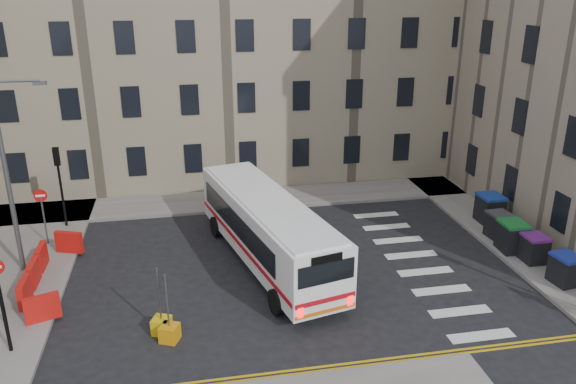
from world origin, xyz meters
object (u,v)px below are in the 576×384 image
object	(u,v)px
streetlamp	(7,177)
wheelie_bin_c	(512,236)
bus	(267,227)
wheelie_bin_a	(565,269)
bollard_yellow	(170,333)
wheelie_bin_b	(534,248)
wheelie_bin_d	(499,225)
wheelie_bin_e	(490,208)
bollard_chevron	(162,326)

from	to	relation	value
streetlamp	wheelie_bin_c	distance (m)	21.95
bus	wheelie_bin_c	bearing A→B (deg)	-19.07
wheelie_bin_a	bollard_yellow	distance (m)	15.84
wheelie_bin_b	wheelie_bin_d	world-z (taller)	wheelie_bin_d
streetlamp	bus	world-z (taller)	streetlamp
wheelie_bin_b	streetlamp	bearing A→B (deg)	171.58
streetlamp	bollard_yellow	size ratio (longest dim) A/B	13.57
wheelie_bin_d	wheelie_bin_e	world-z (taller)	wheelie_bin_e
bus	wheelie_bin_a	xyz separation A→B (m)	(11.60, -4.27, -0.95)
bollard_yellow	wheelie_bin_d	bearing A→B (deg)	19.07
wheelie_bin_c	wheelie_bin_e	size ratio (longest dim) A/B	0.96
wheelie_bin_d	wheelie_bin_a	bearing A→B (deg)	-90.91
wheelie_bin_a	wheelie_bin_c	bearing A→B (deg)	91.87
wheelie_bin_b	wheelie_bin_e	distance (m)	4.38
streetlamp	wheelie_bin_e	world-z (taller)	streetlamp
wheelie_bin_b	bollard_yellow	xyz separation A→B (m)	(-15.70, -2.80, -0.47)
wheelie_bin_c	wheelie_bin_e	xyz separation A→B (m)	(0.71, 3.22, 0.03)
wheelie_bin_b	wheelie_bin_c	distance (m)	1.21
wheelie_bin_e	bollard_chevron	bearing A→B (deg)	-158.12
wheelie_bin_d	bollard_yellow	xyz separation A→B (m)	(-15.51, -5.36, -0.48)
bollard_yellow	bollard_chevron	bearing A→B (deg)	118.65
wheelie_bin_d	bollard_chevron	bearing A→B (deg)	-167.58
wheelie_bin_d	bollard_chevron	distance (m)	16.53
wheelie_bin_a	wheelie_bin_e	world-z (taller)	wheelie_bin_e
bus	wheelie_bin_d	bearing A→B (deg)	-11.83
bus	wheelie_bin_a	bearing A→B (deg)	-33.54
bus	wheelie_bin_c	distance (m)	11.21
bus	wheelie_bin_e	distance (m)	12.04
streetlamp	bollard_chevron	bearing A→B (deg)	-43.82
wheelie_bin_a	wheelie_bin_c	xyz separation A→B (m)	(-0.48, 3.15, 0.07)
bus	bollard_chevron	bearing A→B (deg)	-147.98
wheelie_bin_a	bollard_yellow	size ratio (longest dim) A/B	2.07
wheelie_bin_c	bollard_chevron	world-z (taller)	wheelie_bin_c
wheelie_bin_c	wheelie_bin_d	distance (m)	1.43
wheelie_bin_a	streetlamp	bearing A→B (deg)	159.41
wheelie_bin_e	wheelie_bin_b	bearing A→B (deg)	-94.75
streetlamp	wheelie_bin_b	size ratio (longest dim) A/B	6.67
wheelie_bin_e	wheelie_bin_d	bearing A→B (deg)	-106.61
wheelie_bin_a	wheelie_bin_e	distance (m)	6.38
wheelie_bin_b	bollard_chevron	distance (m)	16.15
bus	wheelie_bin_e	bearing A→B (deg)	-3.25
wheelie_bin_a	bus	bearing A→B (deg)	153.01
streetlamp	bollard_yellow	world-z (taller)	streetlamp
wheelie_bin_e	bollard_yellow	distance (m)	17.58
wheelie_bin_e	bus	bearing A→B (deg)	-170.22
wheelie_bin_d	bollard_chevron	world-z (taller)	wheelie_bin_d
wheelie_bin_b	bollard_chevron	size ratio (longest dim) A/B	2.03
wheelie_bin_a	wheelie_bin_c	size ratio (longest dim) A/B	0.90
bus	wheelie_bin_a	size ratio (longest dim) A/B	9.05
wheelie_bin_e	streetlamp	bearing A→B (deg)	-177.85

